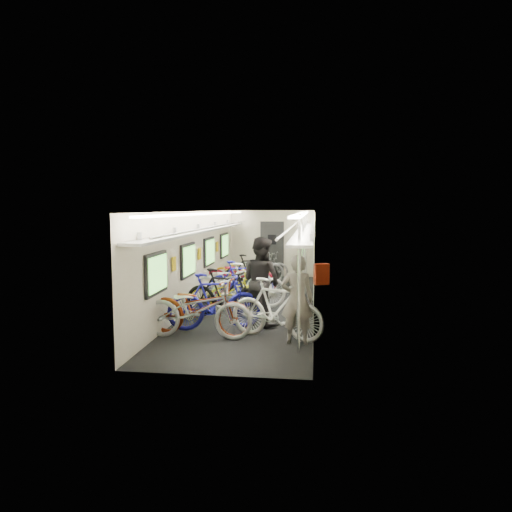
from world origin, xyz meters
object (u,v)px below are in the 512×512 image
(passenger_near, at_px, (297,300))
(passenger_mid, at_px, (261,281))
(backpack, at_px, (321,274))
(bicycle_0, at_px, (197,309))
(bicycle_1, at_px, (215,301))

(passenger_near, height_order, passenger_mid, passenger_mid)
(backpack, bearing_deg, bicycle_0, 159.97)
(bicycle_1, relative_size, passenger_mid, 1.03)
(backpack, bearing_deg, passenger_mid, 117.21)
(bicycle_0, height_order, passenger_near, passenger_near)
(bicycle_0, distance_m, passenger_near, 1.92)
(bicycle_1, relative_size, backpack, 5.11)
(bicycle_1, height_order, backpack, backpack)
(passenger_mid, distance_m, backpack, 1.71)
(backpack, bearing_deg, bicycle_1, 142.06)
(bicycle_0, bearing_deg, backpack, -87.68)
(backpack, bearing_deg, passenger_near, 175.29)
(bicycle_0, bearing_deg, passenger_mid, -41.58)
(bicycle_0, relative_size, passenger_near, 1.30)
(passenger_near, relative_size, backpack, 4.32)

